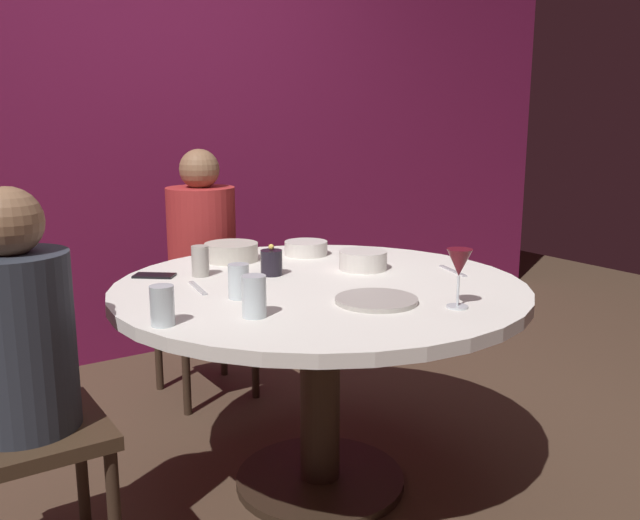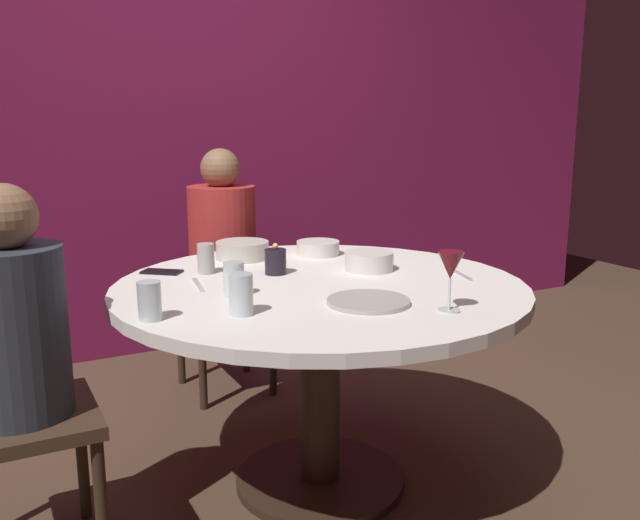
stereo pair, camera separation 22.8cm
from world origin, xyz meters
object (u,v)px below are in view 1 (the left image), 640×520
bowl_serving_large (306,248)px  cup_by_left_diner (200,261)px  wine_glass (459,265)px  cell_phone (154,276)px  bowl_small_white (363,260)px  dining_table (320,324)px  candle_holder (271,262)px  seated_diner_back (202,247)px  bowl_salad_center (231,252)px  cup_near_candle (162,306)px  seated_diner_left (20,348)px  dinner_plate (376,300)px  cup_by_right_diner (239,281)px  cup_center_front (254,296)px

bowl_serving_large → cup_by_left_diner: 0.52m
bowl_serving_large → wine_glass: bearing=-92.7°
cell_phone → bowl_small_white: bearing=-75.2°
dining_table → candle_holder: candle_holder is taller
seated_diner_back → bowl_small_white: (0.25, -0.88, 0.06)m
cell_phone → bowl_salad_center: 0.36m
cup_near_candle → bowl_serving_large: bearing=35.3°
candle_holder → bowl_small_white: 0.34m
bowl_serving_large → bowl_small_white: (0.04, -0.34, 0.01)m
wine_glass → bowl_salad_center: wine_glass is taller
bowl_serving_large → seated_diner_left: bearing=-159.8°
dining_table → dinner_plate: size_ratio=5.52×
seated_diner_back → bowl_salad_center: size_ratio=5.53×
dining_table → dinner_plate: (0.01, -0.29, 0.15)m
dining_table → seated_diner_left: size_ratio=1.24×
dining_table → seated_diner_back: seated_diner_back is taller
dining_table → bowl_small_white: bowl_small_white is taller
bowl_salad_center → cup_by_left_diner: (-0.21, -0.18, 0.02)m
cell_phone → cup_by_right_diner: (0.12, -0.42, 0.05)m
dinner_plate → cell_phone: 0.82m
cup_near_candle → cup_center_front: size_ratio=0.92×
bowl_serving_large → cup_by_right_diner: size_ratio=1.61×
candle_holder → wine_glass: bearing=-69.4°
seated_diner_left → bowl_small_white: size_ratio=6.38×
cup_center_front → candle_holder: bearing=55.1°
candle_holder → bowl_serving_large: (0.29, 0.23, -0.02)m
cell_phone → bowl_serving_large: 0.65m
dinner_plate → bowl_salad_center: (-0.10, 0.79, 0.03)m
seated_diner_back → seated_diner_left: bearing=-44.3°
cup_by_left_diner → cup_by_right_diner: same height
bowl_serving_large → cup_center_front: cup_center_front is taller
seated_diner_back → bowl_small_white: seated_diner_back is taller
seated_diner_left → cup_by_right_diner: bearing=-1.9°
dinner_plate → bowl_serving_large: bowl_serving_large is taller
seated_diner_left → dinner_plate: 1.00m
candle_holder → cup_by_left_diner: candle_holder is taller
bowl_salad_center → dinner_plate: bearing=-83.1°
dinner_plate → seated_diner_back: bearing=90.5°
wine_glass → bowl_salad_center: 1.01m
cup_center_front → dining_table: bearing=31.3°
seated_diner_left → cup_center_front: seated_diner_left is taller
seated_diner_back → cup_by_left_diner: size_ratio=10.64×
cup_center_front → cup_by_right_diner: bearing=75.0°
seated_diner_back → bowl_serving_large: 0.59m
seated_diner_left → wine_glass: 1.23m
bowl_small_white → cup_by_left_diner: size_ratio=1.63×
dinner_plate → bowl_small_white: bearing=58.1°
wine_glass → dinner_plate: (-0.16, 0.18, -0.12)m
bowl_salad_center → cup_near_candle: size_ratio=1.90×
cup_by_right_diner → cup_center_front: (-0.05, -0.20, 0.01)m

